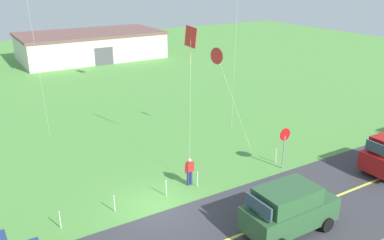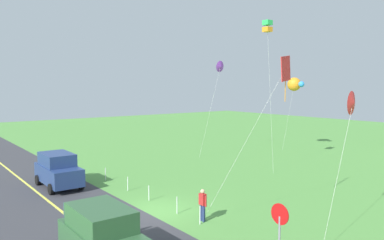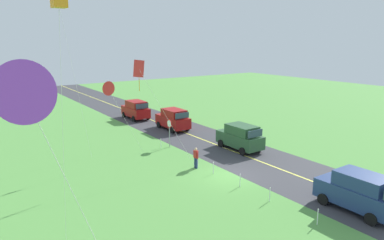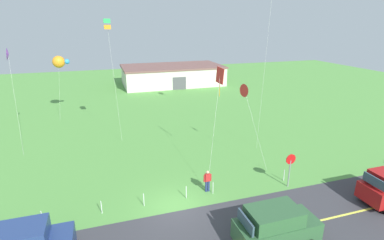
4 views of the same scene
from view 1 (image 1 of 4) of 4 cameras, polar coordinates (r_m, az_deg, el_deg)
The scene contains 12 objects.
ground_plane at distance 20.86m, azimuth -4.99°, elevation -12.18°, with size 120.00×120.00×0.10m, color #549342.
car_suv_foreground at distance 18.97m, azimuth 13.44°, elevation -12.01°, with size 4.40×2.12×2.24m.
stop_sign at distance 24.32m, azimuth 12.86°, elevation -2.81°, with size 0.76×0.08×2.56m.
person_adult_near at distance 22.30m, azimuth -0.35°, elevation -7.12°, with size 0.58×0.22×1.60m.
kite_red_low at distance 24.11m, azimuth -0.18°, elevation 11.24°, with size 2.30×3.95×8.15m.
kite_pink_drift at distance 26.97m, azimuth 3.60°, elevation 8.95°, with size 0.92×3.71×6.43m.
warehouse_distant at distance 57.14m, azimuth -14.02°, elevation 10.15°, with size 18.36×10.20×3.50m.
fence_post_1 at distance 19.95m, azimuth -18.05°, elevation -13.16°, with size 0.05×0.05×0.90m, color silver.
fence_post_2 at distance 20.52m, azimuth -10.84°, elevation -11.45°, with size 0.05×0.05×0.90m, color silver.
fence_post_3 at distance 21.49m, azimuth -3.65°, elevation -9.54°, with size 0.05×0.05×0.90m, color silver.
fence_post_4 at distance 22.33m, azimuth 0.77°, elevation -8.28°, with size 0.05×0.05×0.90m, color silver.
fence_post_5 at distance 25.50m, azimuth 11.70°, elevation -4.94°, with size 0.05×0.05×0.90m, color silver.
Camera 1 is at (-7.64, -15.91, 11.07)m, focal length 37.99 mm.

